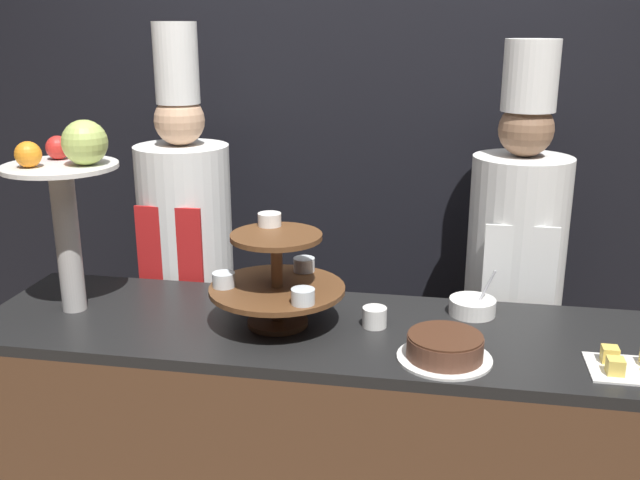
{
  "coord_description": "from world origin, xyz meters",
  "views": [
    {
      "loc": [
        0.38,
        -1.71,
        1.83
      ],
      "look_at": [
        0.0,
        0.41,
        1.17
      ],
      "focal_mm": 40.0,
      "sensor_mm": 36.0,
      "label": 1
    }
  ],
  "objects_px": {
    "cup_white": "(375,317)",
    "chef_center_left": "(515,266)",
    "serving_bowl_far": "(472,306)",
    "cake_round": "(445,348)",
    "fruit_pedestal": "(69,183)",
    "chef_left": "(187,248)",
    "cake_square_tray": "(632,365)",
    "tiered_stand": "(277,277)"
  },
  "relations": [
    {
      "from": "tiered_stand",
      "to": "cake_square_tray",
      "type": "xyz_separation_m",
      "value": [
        1.02,
        -0.14,
        -0.14
      ]
    },
    {
      "from": "tiered_stand",
      "to": "serving_bowl_far",
      "type": "xyz_separation_m",
      "value": [
        0.6,
        0.19,
        -0.13
      ]
    },
    {
      "from": "fruit_pedestal",
      "to": "chef_left",
      "type": "height_order",
      "value": "chef_left"
    },
    {
      "from": "tiered_stand",
      "to": "cup_white",
      "type": "xyz_separation_m",
      "value": [
        0.3,
        0.04,
        -0.12
      ]
    },
    {
      "from": "tiered_stand",
      "to": "chef_center_left",
      "type": "height_order",
      "value": "chef_center_left"
    },
    {
      "from": "tiered_stand",
      "to": "cup_white",
      "type": "height_order",
      "value": "tiered_stand"
    },
    {
      "from": "tiered_stand",
      "to": "cake_square_tray",
      "type": "bearing_deg",
      "value": -7.69
    },
    {
      "from": "cake_square_tray",
      "to": "chef_center_left",
      "type": "bearing_deg",
      "value": 111.29
    },
    {
      "from": "tiered_stand",
      "to": "chef_left",
      "type": "distance_m",
      "value": 0.73
    },
    {
      "from": "cake_round",
      "to": "chef_left",
      "type": "height_order",
      "value": "chef_left"
    },
    {
      "from": "serving_bowl_far",
      "to": "cake_round",
      "type": "bearing_deg",
      "value": -103.62
    },
    {
      "from": "cup_white",
      "to": "cake_square_tray",
      "type": "xyz_separation_m",
      "value": [
        0.72,
        -0.17,
        -0.01
      ]
    },
    {
      "from": "tiered_stand",
      "to": "fruit_pedestal",
      "type": "xyz_separation_m",
      "value": [
        -0.67,
        0.0,
        0.27
      ]
    },
    {
      "from": "fruit_pedestal",
      "to": "cake_round",
      "type": "bearing_deg",
      "value": -7.63
    },
    {
      "from": "serving_bowl_far",
      "to": "cake_square_tray",
      "type": "bearing_deg",
      "value": -38.13
    },
    {
      "from": "fruit_pedestal",
      "to": "chef_left",
      "type": "relative_size",
      "value": 0.34
    },
    {
      "from": "tiered_stand",
      "to": "cake_square_tray",
      "type": "distance_m",
      "value": 1.04
    },
    {
      "from": "cup_white",
      "to": "chef_center_left",
      "type": "height_order",
      "value": "chef_center_left"
    },
    {
      "from": "fruit_pedestal",
      "to": "serving_bowl_far",
      "type": "distance_m",
      "value": 1.34
    },
    {
      "from": "cake_round",
      "to": "chef_center_left",
      "type": "xyz_separation_m",
      "value": [
        0.24,
        0.69,
        0.02
      ]
    },
    {
      "from": "tiered_stand",
      "to": "cake_round",
      "type": "bearing_deg",
      "value": -16.89
    },
    {
      "from": "cake_square_tray",
      "to": "fruit_pedestal",
      "type": "bearing_deg",
      "value": 175.29
    },
    {
      "from": "tiered_stand",
      "to": "chef_center_left",
      "type": "relative_size",
      "value": 0.24
    },
    {
      "from": "cake_square_tray",
      "to": "chef_left",
      "type": "height_order",
      "value": "chef_left"
    },
    {
      "from": "cake_square_tray",
      "to": "serving_bowl_far",
      "type": "bearing_deg",
      "value": 141.87
    },
    {
      "from": "serving_bowl_far",
      "to": "chef_center_left",
      "type": "xyz_separation_m",
      "value": [
        0.16,
        0.34,
        0.03
      ]
    },
    {
      "from": "serving_bowl_far",
      "to": "fruit_pedestal",
      "type": "bearing_deg",
      "value": -171.51
    },
    {
      "from": "cake_round",
      "to": "fruit_pedestal",
      "type": "bearing_deg",
      "value": 172.37
    },
    {
      "from": "chef_left",
      "to": "chef_center_left",
      "type": "distance_m",
      "value": 1.26
    },
    {
      "from": "fruit_pedestal",
      "to": "cake_square_tray",
      "type": "bearing_deg",
      "value": -4.71
    },
    {
      "from": "cup_white",
      "to": "chef_left",
      "type": "xyz_separation_m",
      "value": [
        -0.8,
        0.5,
        0.02
      ]
    },
    {
      "from": "tiered_stand",
      "to": "chef_center_left",
      "type": "bearing_deg",
      "value": 34.94
    },
    {
      "from": "cake_square_tray",
      "to": "serving_bowl_far",
      "type": "distance_m",
      "value": 0.53
    },
    {
      "from": "cake_round",
      "to": "chef_center_left",
      "type": "relative_size",
      "value": 0.15
    },
    {
      "from": "fruit_pedestal",
      "to": "serving_bowl_far",
      "type": "bearing_deg",
      "value": 8.49
    },
    {
      "from": "serving_bowl_far",
      "to": "chef_center_left",
      "type": "relative_size",
      "value": 0.09
    },
    {
      "from": "cake_square_tray",
      "to": "cake_round",
      "type": "bearing_deg",
      "value": -177.75
    },
    {
      "from": "tiered_stand",
      "to": "cake_square_tray",
      "type": "height_order",
      "value": "tiered_stand"
    },
    {
      "from": "fruit_pedestal",
      "to": "cup_white",
      "type": "xyz_separation_m",
      "value": [
        0.97,
        0.03,
        -0.4
      ]
    },
    {
      "from": "cup_white",
      "to": "cake_square_tray",
      "type": "distance_m",
      "value": 0.74
    },
    {
      "from": "cup_white",
      "to": "chef_center_left",
      "type": "xyz_separation_m",
      "value": [
        0.46,
        0.5,
        0.03
      ]
    },
    {
      "from": "tiered_stand",
      "to": "chef_left",
      "type": "relative_size",
      "value": 0.23
    }
  ]
}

